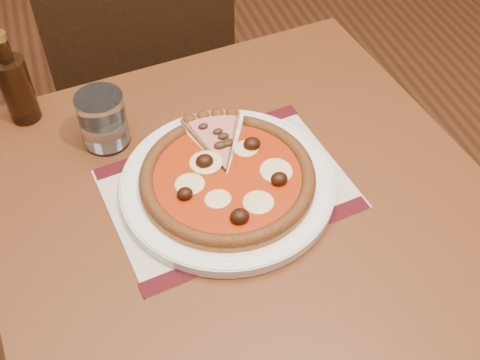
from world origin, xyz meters
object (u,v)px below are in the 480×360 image
chair_far (143,47)px  water_glass (103,120)px  plate (228,185)px  bottle (16,87)px  pizza (228,177)px  table (244,238)px

chair_far → water_glass: (-0.16, -0.54, 0.25)m
plate → bottle: 0.42m
plate → water_glass: water_glass is taller
plate → bottle: size_ratio=1.93×
pizza → bottle: bearing=136.2°
pizza → bottle: 0.42m
table → bottle: 0.48m
water_glass → chair_far: bearing=74.0°
plate → bottle: bearing=136.2°
pizza → bottle: bottle is taller
water_glass → bottle: size_ratio=0.55×
plate → bottle: (-0.30, 0.29, 0.06)m
chair_far → pizza: bearing=98.6°
plate → bottle: bottle is taller
table → pizza: 0.14m
bottle → plate: bearing=-43.8°
water_glass → bottle: (-0.13, 0.11, 0.02)m
chair_far → plate: size_ratio=2.72×
chair_far → water_glass: size_ratio=9.56×
table → pizza: pizza is taller
chair_far → water_glass: chair_far is taller
pizza → chair_far: bearing=91.0°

